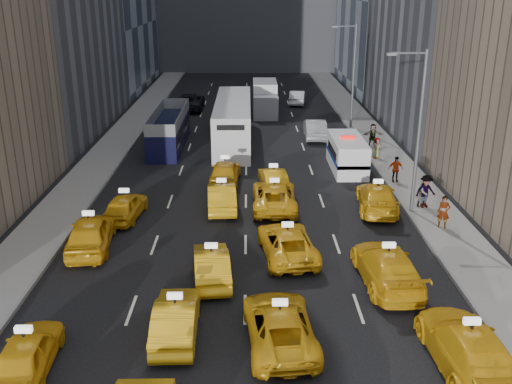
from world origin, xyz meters
TOP-DOWN VIEW (x-y plane):
  - ground at (0.00, 0.00)m, footprint 160.00×160.00m
  - sidewalk_west at (-10.50, 25.00)m, footprint 3.00×90.00m
  - sidewalk_east at (10.50, 25.00)m, footprint 3.00×90.00m
  - curb_west at (-9.05, 25.00)m, footprint 0.15×90.00m
  - curb_east at (9.05, 25.00)m, footprint 0.15×90.00m
  - streetlight_near at (9.18, 12.00)m, footprint 2.15×0.22m
  - streetlight_far at (9.18, 32.00)m, footprint 2.15×0.22m
  - taxi_4 at (-7.15, -1.70)m, footprint 1.82×4.12m
  - taxi_5 at (-2.49, 0.26)m, footprint 1.61×4.36m
  - taxi_6 at (1.24, -0.19)m, footprint 2.75×5.21m
  - taxi_7 at (7.40, -1.77)m, footprint 2.45×5.58m
  - taxi_8 at (-7.47, 7.60)m, footprint 2.43×5.02m
  - taxi_9 at (-1.45, 4.45)m, footprint 1.94×4.40m
  - taxi_10 at (1.97, 6.71)m, footprint 2.94×5.27m
  - taxi_11 at (6.05, 4.03)m, footprint 2.48×5.55m
  - taxi_12 at (-6.58, 11.46)m, footprint 2.11×4.27m
  - taxi_13 at (-1.37, 12.86)m, footprint 1.87×4.60m
  - taxi_14 at (1.63, 12.85)m, footprint 2.51×5.34m
  - taxi_15 at (7.45, 12.52)m, footprint 2.68×5.35m
  - taxi_16 at (-1.34, 17.28)m, footprint 2.07×4.62m
  - taxi_17 at (1.71, 16.13)m, footprint 1.92×4.17m
  - nypd_van at (6.98, 20.10)m, footprint 2.81×5.76m
  - double_decker at (-6.07, 26.32)m, footprint 3.01×9.99m
  - city_bus at (-1.05, 27.46)m, footprint 3.34×13.36m
  - box_truck at (1.84, 38.39)m, footprint 2.66×6.87m
  - misc_car_0 at (5.74, 28.82)m, footprint 1.84×4.87m
  - misc_car_1 at (-5.82, 40.43)m, footprint 2.78×5.95m
  - misc_car_2 at (2.24, 47.81)m, footprint 2.32×5.53m
  - misc_car_3 at (-2.13, 44.99)m, footprint 2.22×4.49m
  - misc_car_4 at (5.43, 43.16)m, footprint 2.12×4.64m
  - pedestrian_0 at (10.27, 9.63)m, footprint 0.74×0.62m
  - pedestrian_1 at (10.19, 12.63)m, footprint 0.98×0.76m
  - pedestrian_2 at (10.16, 12.48)m, footprint 1.33×0.81m
  - pedestrian_3 at (9.58, 17.00)m, footprint 0.99×0.46m
  - pedestrian_4 at (9.53, 22.36)m, footprint 0.82×0.57m
  - pedestrian_5 at (9.94, 25.77)m, footprint 1.64×0.58m

SIDE VIEW (x-z plane):
  - ground at x=0.00m, z-range 0.00..0.00m
  - sidewalk_west at x=-10.50m, z-range 0.00..0.15m
  - sidewalk_east at x=10.50m, z-range 0.00..0.15m
  - curb_west at x=-9.05m, z-range 0.00..0.18m
  - curb_east at x=9.05m, z-range 0.00..0.18m
  - taxi_17 at x=1.71m, z-range 0.00..1.32m
  - taxi_4 at x=-7.15m, z-range 0.00..1.38m
  - taxi_10 at x=1.97m, z-range 0.00..1.39m
  - taxi_6 at x=1.24m, z-range 0.00..1.40m
  - taxi_12 at x=-6.58m, z-range 0.00..1.40m
  - taxi_9 at x=-1.45m, z-range 0.00..1.41m
  - taxi_5 at x=-2.49m, z-range 0.00..1.42m
  - misc_car_3 at x=-2.13m, z-range 0.00..1.47m
  - misc_car_4 at x=5.43m, z-range 0.00..1.47m
  - taxi_14 at x=1.63m, z-range 0.00..1.48m
  - taxi_13 at x=-1.37m, z-range 0.00..1.48m
  - taxi_15 at x=7.45m, z-range 0.00..1.49m
  - taxi_16 at x=-1.34m, z-range 0.00..1.54m
  - taxi_11 at x=6.05m, z-range 0.00..1.58m
  - misc_car_0 at x=5.74m, z-range 0.00..1.59m
  - misc_car_2 at x=2.24m, z-range 0.00..1.59m
  - taxi_7 at x=7.40m, z-range 0.00..1.59m
  - misc_car_1 at x=-5.82m, z-range 0.00..1.65m
  - taxi_8 at x=-7.47m, z-range 0.00..1.65m
  - pedestrian_4 at x=9.53m, z-range 0.15..1.67m
  - pedestrian_3 at x=9.58m, z-range 0.15..1.83m
  - pedestrian_0 at x=10.27m, z-range 0.15..1.87m
  - pedestrian_5 at x=9.94m, z-range 0.15..1.89m
  - pedestrian_1 at x=10.19m, z-range 0.15..1.93m
  - nypd_van at x=6.98m, z-range -0.11..2.26m
  - pedestrian_2 at x=10.16m, z-range 0.15..2.08m
  - double_decker at x=-6.07m, z-range -0.02..2.85m
  - box_truck at x=1.84m, z-range -0.03..3.06m
  - city_bus at x=-1.05m, z-range -0.01..3.41m
  - streetlight_near at x=9.18m, z-range 0.42..9.42m
  - streetlight_far at x=9.18m, z-range 0.42..9.42m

